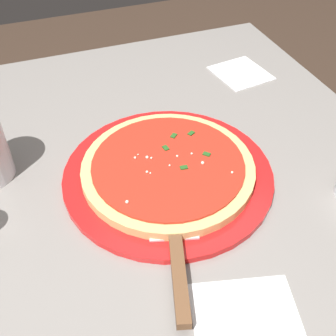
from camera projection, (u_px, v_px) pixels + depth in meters
name	position (u px, v px, depth m)	size (l,w,h in m)	color
restaurant_table	(148.00, 223.00, 0.81)	(0.89, 0.89, 0.76)	black
serving_plate	(168.00, 174.00, 0.69)	(0.34, 0.34, 0.01)	red
pizza	(168.00, 168.00, 0.68)	(0.28, 0.28, 0.02)	#DBB26B
pizza_server	(177.00, 253.00, 0.57)	(0.22, 0.10, 0.01)	silver
napkin_folded_right	(241.00, 73.00, 0.94)	(0.12, 0.11, 0.00)	white
napkin_loose_left	(250.00, 333.00, 0.50)	(0.14, 0.13, 0.00)	white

